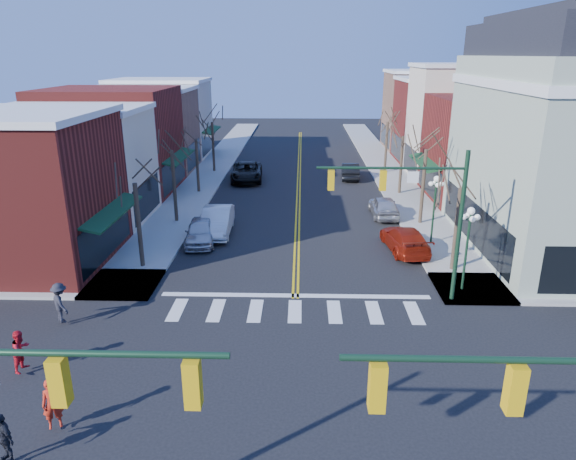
# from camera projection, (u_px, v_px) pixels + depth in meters

# --- Properties ---
(ground) EXTENTS (160.00, 160.00, 0.00)m
(ground) POSITION_uv_depth(u_px,v_px,m) (292.00, 398.00, 17.49)
(ground) COLOR black
(ground) RESTS_ON ground
(sidewalk_left) EXTENTS (3.50, 70.00, 0.15)m
(sidewalk_left) POSITION_uv_depth(u_px,v_px,m) (175.00, 217.00, 36.59)
(sidewalk_left) COLOR #9E9B93
(sidewalk_left) RESTS_ON ground
(sidewalk_right) EXTENTS (3.50, 70.00, 0.15)m
(sidewalk_right) POSITION_uv_depth(u_px,v_px,m) (422.00, 219.00, 36.14)
(sidewalk_right) COLOR #9E9B93
(sidewalk_right) RESTS_ON ground
(bldg_left_brick_a) EXTENTS (10.00, 8.50, 8.00)m
(bldg_left_brick_a) POSITION_uv_depth(u_px,v_px,m) (10.00, 193.00, 27.69)
(bldg_left_brick_a) COLOR maroon
(bldg_left_brick_a) RESTS_ON ground
(bldg_left_stucco_a) EXTENTS (10.00, 7.00, 7.50)m
(bldg_left_stucco_a) POSITION_uv_depth(u_px,v_px,m) (72.00, 167.00, 35.10)
(bldg_left_stucco_a) COLOR beige
(bldg_left_stucco_a) RESTS_ON ground
(bldg_left_brick_b) EXTENTS (10.00, 9.00, 8.50)m
(bldg_left_brick_b) POSITION_uv_depth(u_px,v_px,m) (112.00, 141.00, 42.50)
(bldg_left_brick_b) COLOR maroon
(bldg_left_brick_b) RESTS_ON ground
(bldg_left_tan) EXTENTS (10.00, 7.50, 7.80)m
(bldg_left_tan) POSITION_uv_depth(u_px,v_px,m) (142.00, 131.00, 50.41)
(bldg_left_tan) COLOR #9D6E56
(bldg_left_tan) RESTS_ON ground
(bldg_left_stucco_b) EXTENTS (10.00, 8.00, 8.20)m
(bldg_left_stucco_b) POSITION_uv_depth(u_px,v_px,m) (162.00, 120.00, 57.67)
(bldg_left_stucco_b) COLOR beige
(bldg_left_stucco_b) RESTS_ON ground
(bldg_right_brick_a) EXTENTS (10.00, 8.50, 8.00)m
(bldg_right_brick_a) POSITION_uv_depth(u_px,v_px,m) (496.00, 150.00, 40.13)
(bldg_right_brick_a) COLOR maroon
(bldg_right_brick_a) RESTS_ON ground
(bldg_right_stucco) EXTENTS (10.00, 7.00, 10.00)m
(bldg_right_stucco) POSITION_uv_depth(u_px,v_px,m) (468.00, 124.00, 47.13)
(bldg_right_stucco) COLOR beige
(bldg_right_stucco) RESTS_ON ground
(bldg_right_brick_b) EXTENTS (10.00, 8.00, 8.50)m
(bldg_right_brick_b) POSITION_uv_depth(u_px,v_px,m) (446.00, 122.00, 54.46)
(bldg_right_brick_b) COLOR maroon
(bldg_right_brick_b) RESTS_ON ground
(bldg_right_tan) EXTENTS (10.00, 8.00, 9.00)m
(bldg_right_tan) POSITION_uv_depth(u_px,v_px,m) (428.00, 112.00, 61.94)
(bldg_right_tan) COLOR #9D6E56
(bldg_right_tan) RESTS_ON ground
(traffic_mast_far_right) EXTENTS (6.60, 0.28, 7.20)m
(traffic_mast_far_right) POSITION_uv_depth(u_px,v_px,m) (420.00, 206.00, 22.81)
(traffic_mast_far_right) COLOR #14331E
(traffic_mast_far_right) RESTS_ON ground
(lamppost_corner) EXTENTS (0.36, 0.36, 4.33)m
(lamppost_corner) POSITION_uv_depth(u_px,v_px,m) (468.00, 235.00, 24.35)
(lamppost_corner) COLOR #14331E
(lamppost_corner) RESTS_ON ground
(lamppost_midblock) EXTENTS (0.36, 0.36, 4.33)m
(lamppost_midblock) POSITION_uv_depth(u_px,v_px,m) (435.00, 198.00, 30.49)
(lamppost_midblock) COLOR #14331E
(lamppost_midblock) RESTS_ON ground
(tree_left_a) EXTENTS (0.24, 0.24, 4.76)m
(tree_left_a) POSITION_uv_depth(u_px,v_px,m) (139.00, 227.00, 27.33)
(tree_left_a) COLOR #382B21
(tree_left_a) RESTS_ON ground
(tree_left_b) EXTENTS (0.24, 0.24, 5.04)m
(tree_left_b) POSITION_uv_depth(u_px,v_px,m) (174.00, 187.00, 34.84)
(tree_left_b) COLOR #382B21
(tree_left_b) RESTS_ON ground
(tree_left_c) EXTENTS (0.24, 0.24, 4.55)m
(tree_left_c) POSITION_uv_depth(u_px,v_px,m) (197.00, 166.00, 42.49)
(tree_left_c) COLOR #382B21
(tree_left_c) RESTS_ON ground
(tree_left_d) EXTENTS (0.24, 0.24, 4.90)m
(tree_left_d) POSITION_uv_depth(u_px,v_px,m) (213.00, 148.00, 49.99)
(tree_left_d) COLOR #382B21
(tree_left_d) RESTS_ON ground
(tree_right_a) EXTENTS (0.24, 0.24, 4.62)m
(tree_right_a) POSITION_uv_depth(u_px,v_px,m) (456.00, 231.00, 26.92)
(tree_right_a) COLOR #382B21
(tree_right_a) RESTS_ON ground
(tree_right_b) EXTENTS (0.24, 0.24, 5.18)m
(tree_right_b) POSITION_uv_depth(u_px,v_px,m) (423.00, 188.00, 34.39)
(tree_right_b) COLOR #382B21
(tree_right_b) RESTS_ON ground
(tree_right_c) EXTENTS (0.24, 0.24, 4.83)m
(tree_right_c) POSITION_uv_depth(u_px,v_px,m) (401.00, 166.00, 42.01)
(tree_right_c) COLOR #382B21
(tree_right_c) RESTS_ON ground
(tree_right_d) EXTENTS (0.24, 0.24, 4.97)m
(tree_right_d) POSITION_uv_depth(u_px,v_px,m) (386.00, 148.00, 49.55)
(tree_right_d) COLOR #382B21
(tree_right_d) RESTS_ON ground
(car_left_near) EXTENTS (2.16, 4.48, 1.48)m
(car_left_near) POSITION_uv_depth(u_px,v_px,m) (200.00, 231.00, 31.59)
(car_left_near) COLOR #B9B9BE
(car_left_near) RESTS_ON ground
(car_left_mid) EXTENTS (1.94, 5.20, 1.70)m
(car_left_mid) POSITION_uv_depth(u_px,v_px,m) (217.00, 221.00, 33.20)
(car_left_mid) COLOR silver
(car_left_mid) RESTS_ON ground
(car_left_far) EXTENTS (3.12, 6.12, 1.65)m
(car_left_far) POSITION_uv_depth(u_px,v_px,m) (247.00, 172.00, 47.15)
(car_left_far) COLOR black
(car_left_far) RESTS_ON ground
(car_right_near) EXTENTS (2.57, 5.18, 1.45)m
(car_right_near) POSITION_uv_depth(u_px,v_px,m) (405.00, 239.00, 30.31)
(car_right_near) COLOR maroon
(car_right_near) RESTS_ON ground
(car_right_mid) EXTENTS (1.87, 4.42, 1.49)m
(car_right_mid) POSITION_uv_depth(u_px,v_px,m) (384.00, 206.00, 36.75)
(car_right_mid) COLOR #ABABB0
(car_right_mid) RESTS_ON ground
(car_right_far) EXTENTS (1.80, 4.56, 1.48)m
(car_right_far) POSITION_uv_depth(u_px,v_px,m) (350.00, 171.00, 48.01)
(car_right_far) COLOR black
(car_right_far) RESTS_ON ground
(pedestrian_red_a) EXTENTS (0.72, 0.62, 1.66)m
(pedestrian_red_a) POSITION_uv_depth(u_px,v_px,m) (53.00, 404.00, 15.66)
(pedestrian_red_a) COLOR red
(pedestrian_red_a) RESTS_ON sidewalk_left
(pedestrian_red_b) EXTENTS (0.70, 0.85, 1.59)m
(pedestrian_red_b) POSITION_uv_depth(u_px,v_px,m) (21.00, 350.00, 18.54)
(pedestrian_red_b) COLOR red
(pedestrian_red_b) RESTS_ON sidewalk_left
(pedestrian_dark_a) EXTENTS (0.97, 0.81, 1.55)m
(pedestrian_dark_a) POSITION_uv_depth(u_px,v_px,m) (4.00, 437.00, 14.37)
(pedestrian_dark_a) COLOR black
(pedestrian_dark_a) RESTS_ON sidewalk_left
(pedestrian_dark_b) EXTENTS (1.28, 1.30, 1.79)m
(pedestrian_dark_b) POSITION_uv_depth(u_px,v_px,m) (60.00, 303.00, 21.87)
(pedestrian_dark_b) COLOR #212129
(pedestrian_dark_b) RESTS_ON sidewalk_left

